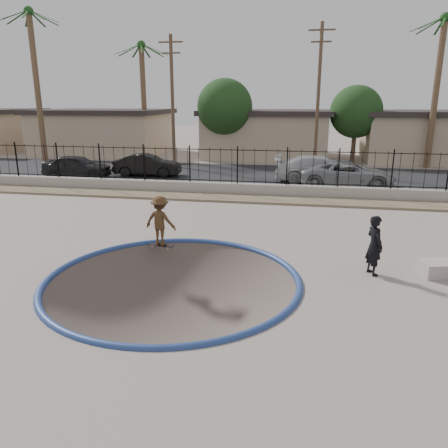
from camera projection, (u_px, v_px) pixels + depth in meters
name	position (u px, v px, depth m)	size (l,w,h in m)	color
ground	(242.00, 208.00, 24.48)	(120.00, 120.00, 2.20)	gray
bowl_pit	(173.00, 280.00, 11.89)	(6.84, 6.84, 1.80)	#463B36
coping_ring	(173.00, 280.00, 11.89)	(7.04, 7.04, 0.20)	navy
rock_strip	(234.00, 198.00, 21.52)	(42.00, 1.60, 0.11)	#867558
retaining_wall	(237.00, 189.00, 22.49)	(42.00, 0.45, 0.60)	gray
fence	(237.00, 166.00, 22.16)	(40.00, 0.04, 1.80)	black
street	(253.00, 174.00, 28.90)	(90.00, 8.00, 0.04)	black
house_west	(103.00, 131.00, 40.00)	(11.60, 8.60, 3.90)	tan
house_center	(267.00, 133.00, 37.34)	(10.60, 8.60, 3.90)	tan
house_east	(442.00, 136.00, 34.87)	(12.60, 8.60, 3.90)	tan
palm_left	(33.00, 55.00, 32.56)	(2.30, 2.30, 11.30)	brown
palm_mid	(143.00, 75.00, 35.45)	(2.30, 2.30, 9.30)	brown
palm_right	(440.00, 60.00, 29.50)	(2.30, 2.30, 10.30)	brown
utility_pole_left	(172.00, 100.00, 30.57)	(1.70, 0.24, 9.00)	#473323
utility_pole_mid	(318.00, 96.00, 28.73)	(1.70, 0.24, 9.50)	#473323
street_tree_left	(225.00, 107.00, 33.96)	(4.32, 4.32, 6.36)	#473323
street_tree_mid	(356.00, 112.00, 33.23)	(3.96, 3.96, 5.83)	#473323
skater	(160.00, 223.00, 14.34)	(1.06, 0.61, 1.65)	brown
skateboard	(161.00, 245.00, 14.55)	(0.88, 0.36, 0.07)	black
videographer	(374.00, 245.00, 12.10)	(0.62, 0.41, 1.70)	black
car_a	(77.00, 166.00, 27.17)	(1.68, 4.17, 1.42)	black
car_b	(147.00, 165.00, 27.77)	(1.46, 4.20, 1.38)	black
car_c	(321.00, 169.00, 25.56)	(2.17, 5.33, 1.55)	#BEBEC0
car_d	(347.00, 174.00, 24.29)	(2.40, 5.21, 1.45)	gray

